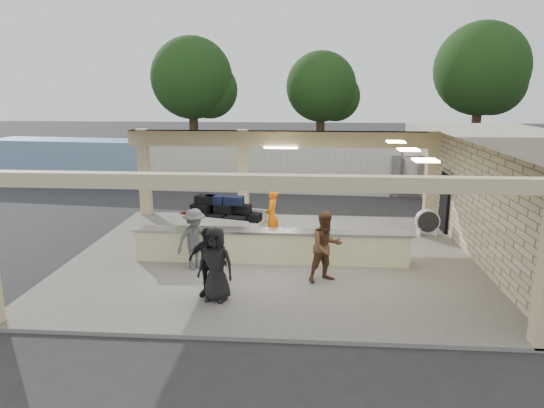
# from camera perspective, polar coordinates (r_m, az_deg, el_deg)

# --- Properties ---
(ground) EXTENTS (120.00, 120.00, 0.00)m
(ground) POSITION_cam_1_polar(r_m,az_deg,el_deg) (14.97, 0.00, -6.51)
(ground) COLOR #27272A
(ground) RESTS_ON ground
(pavilion) EXTENTS (12.01, 10.00, 3.55)m
(pavilion) POSITION_cam_1_polar(r_m,az_deg,el_deg) (15.19, 0.99, -0.88)
(pavilion) COLOR slate
(pavilion) RESTS_ON ground
(baggage_counter) EXTENTS (8.20, 0.58, 0.98)m
(baggage_counter) POSITION_cam_1_polar(r_m,az_deg,el_deg) (14.30, -0.14, -4.98)
(baggage_counter) COLOR beige
(baggage_counter) RESTS_ON pavilion
(luggage_cart) EXTENTS (3.01, 2.33, 1.55)m
(luggage_cart) POSITION_cam_1_polar(r_m,az_deg,el_deg) (16.25, -6.11, -1.38)
(luggage_cart) COLOR silver
(luggage_cart) RESTS_ON pavilion
(drum_fan) EXTENTS (0.83, 0.46, 0.91)m
(drum_fan) POSITION_cam_1_polar(r_m,az_deg,el_deg) (17.74, 17.81, -1.95)
(drum_fan) COLOR silver
(drum_fan) RESTS_ON pavilion
(baggage_handler) EXTENTS (0.43, 0.68, 1.77)m
(baggage_handler) POSITION_cam_1_polar(r_m,az_deg,el_deg) (16.21, -0.01, -1.28)
(baggage_handler) COLOR orange
(baggage_handler) RESTS_ON pavilion
(passenger_a) EXTENTS (1.01, 0.79, 1.91)m
(passenger_a) POSITION_cam_1_polar(r_m,az_deg,el_deg) (12.86, 6.38, -5.02)
(passenger_a) COLOR brown
(passenger_a) RESTS_ON pavilion
(passenger_b) EXTENTS (1.09, 0.63, 1.75)m
(passenger_b) POSITION_cam_1_polar(r_m,az_deg,el_deg) (12.05, -7.59, -6.77)
(passenger_b) COLOR black
(passenger_b) RESTS_ON pavilion
(passenger_c) EXTENTS (1.09, 1.07, 1.75)m
(passenger_c) POSITION_cam_1_polar(r_m,az_deg,el_deg) (13.85, -9.08, -4.09)
(passenger_c) COLOR #515256
(passenger_c) RESTS_ON pavilion
(passenger_d) EXTENTS (0.95, 0.55, 1.82)m
(passenger_d) POSITION_cam_1_polar(r_m,az_deg,el_deg) (11.78, -6.63, -7.04)
(passenger_d) COLOR black
(passenger_d) RESTS_ON pavilion
(car_white_a) EXTENTS (5.81, 3.73, 1.53)m
(car_white_a) POSITION_cam_1_polar(r_m,az_deg,el_deg) (28.66, 22.02, 3.80)
(car_white_a) COLOR white
(car_white_a) RESTS_ON ground
(car_white_b) EXTENTS (4.56, 3.02, 1.35)m
(car_white_b) POSITION_cam_1_polar(r_m,az_deg,el_deg) (28.78, 23.07, 3.56)
(car_white_b) COLOR white
(car_white_b) RESTS_ON ground
(car_dark) EXTENTS (4.29, 2.33, 1.36)m
(car_dark) POSITION_cam_1_polar(r_m,az_deg,el_deg) (29.28, 14.31, 4.38)
(car_dark) COLOR black
(car_dark) RESTS_ON ground
(container_white) EXTENTS (12.74, 3.17, 2.74)m
(container_white) POSITION_cam_1_polar(r_m,az_deg,el_deg) (25.04, -0.07, 4.91)
(container_white) COLOR white
(container_white) RESTS_ON ground
(container_blue) EXTENTS (9.37, 3.06, 2.39)m
(container_blue) POSITION_cam_1_polar(r_m,az_deg,el_deg) (28.55, -21.85, 4.65)
(container_blue) COLOR #7DA5C8
(container_blue) RESTS_ON ground
(fence) EXTENTS (12.06, 0.06, 2.03)m
(fence) POSITION_cam_1_polar(r_m,az_deg,el_deg) (25.41, 27.30, 2.80)
(fence) COLOR gray
(fence) RESTS_ON ground
(tree_left) EXTENTS (6.60, 6.30, 9.00)m
(tree_left) POSITION_cam_1_polar(r_m,az_deg,el_deg) (39.17, -8.87, 14.07)
(tree_left) COLOR #382619
(tree_left) RESTS_ON ground
(tree_mid) EXTENTS (6.00, 5.60, 8.00)m
(tree_mid) POSITION_cam_1_polar(r_m,az_deg,el_deg) (40.20, 6.26, 13.24)
(tree_mid) COLOR #382619
(tree_mid) RESTS_ON ground
(tree_right) EXTENTS (7.20, 7.00, 10.00)m
(tree_right) POSITION_cam_1_polar(r_m,az_deg,el_deg) (41.38, 23.72, 13.95)
(tree_right) COLOR #382619
(tree_right) RESTS_ON ground
(adjacent_building) EXTENTS (6.00, 8.00, 3.20)m
(adjacent_building) POSITION_cam_1_polar(r_m,az_deg,el_deg) (25.71, 23.50, 4.53)
(adjacent_building) COLOR beige
(adjacent_building) RESTS_ON ground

